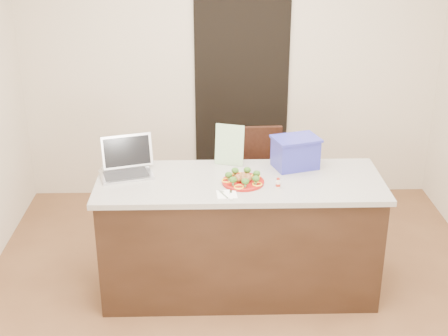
{
  "coord_description": "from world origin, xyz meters",
  "views": [
    {
      "loc": [
        -0.22,
        -3.82,
        2.76
      ],
      "look_at": [
        -0.12,
        0.2,
        1.04
      ],
      "focal_mm": 50.0,
      "sensor_mm": 36.0,
      "label": 1
    }
  ],
  "objects_px": {
    "plate": "(243,182)",
    "blue_box": "(295,152)",
    "yogurt_bottle": "(278,184)",
    "island": "(239,236)",
    "napkin": "(227,194)",
    "laptop": "(127,163)",
    "chair": "(256,180)"
  },
  "relations": [
    {
      "from": "island",
      "to": "blue_box",
      "type": "relative_size",
      "value": 5.33
    },
    {
      "from": "napkin",
      "to": "yogurt_bottle",
      "type": "xyz_separation_m",
      "value": [
        0.36,
        0.1,
        0.03
      ]
    },
    {
      "from": "blue_box",
      "to": "laptop",
      "type": "bearing_deg",
      "value": 165.63
    },
    {
      "from": "napkin",
      "to": "blue_box",
      "type": "relative_size",
      "value": 0.35
    },
    {
      "from": "island",
      "to": "plate",
      "type": "bearing_deg",
      "value": -71.99
    },
    {
      "from": "laptop",
      "to": "blue_box",
      "type": "distance_m",
      "value": 1.25
    },
    {
      "from": "yogurt_bottle",
      "to": "island",
      "type": "bearing_deg",
      "value": 151.18
    },
    {
      "from": "plate",
      "to": "napkin",
      "type": "relative_size",
      "value": 2.23
    },
    {
      "from": "plate",
      "to": "chair",
      "type": "relative_size",
      "value": 0.3
    },
    {
      "from": "plate",
      "to": "laptop",
      "type": "relative_size",
      "value": 0.7
    },
    {
      "from": "napkin",
      "to": "laptop",
      "type": "xyz_separation_m",
      "value": [
        -0.72,
        0.4,
        0.07
      ]
    },
    {
      "from": "napkin",
      "to": "blue_box",
      "type": "distance_m",
      "value": 0.71
    },
    {
      "from": "island",
      "to": "laptop",
      "type": "bearing_deg",
      "value": 169.21
    },
    {
      "from": "island",
      "to": "yogurt_bottle",
      "type": "distance_m",
      "value": 0.57
    },
    {
      "from": "plate",
      "to": "yogurt_bottle",
      "type": "relative_size",
      "value": 4.11
    },
    {
      "from": "island",
      "to": "chair",
      "type": "bearing_deg",
      "value": 76.97
    },
    {
      "from": "plate",
      "to": "blue_box",
      "type": "relative_size",
      "value": 0.78
    },
    {
      "from": "plate",
      "to": "laptop",
      "type": "height_order",
      "value": "laptop"
    },
    {
      "from": "plate",
      "to": "island",
      "type": "bearing_deg",
      "value": 108.01
    },
    {
      "from": "plate",
      "to": "chair",
      "type": "bearing_deg",
      "value": 79.12
    },
    {
      "from": "plate",
      "to": "laptop",
      "type": "distance_m",
      "value": 0.87
    },
    {
      "from": "napkin",
      "to": "blue_box",
      "type": "bearing_deg",
      "value": 41.48
    },
    {
      "from": "island",
      "to": "napkin",
      "type": "bearing_deg",
      "value": -112.78
    },
    {
      "from": "napkin",
      "to": "chair",
      "type": "distance_m",
      "value": 1.1
    },
    {
      "from": "blue_box",
      "to": "napkin",
      "type": "bearing_deg",
      "value": -155.84
    },
    {
      "from": "yogurt_bottle",
      "to": "blue_box",
      "type": "distance_m",
      "value": 0.41
    },
    {
      "from": "plate",
      "to": "chair",
      "type": "height_order",
      "value": "chair"
    },
    {
      "from": "napkin",
      "to": "yogurt_bottle",
      "type": "bearing_deg",
      "value": 15.69
    },
    {
      "from": "island",
      "to": "plate",
      "type": "height_order",
      "value": "plate"
    },
    {
      "from": "island",
      "to": "plate",
      "type": "xyz_separation_m",
      "value": [
        0.02,
        -0.06,
        0.47
      ]
    },
    {
      "from": "island",
      "to": "plate",
      "type": "relative_size",
      "value": 6.85
    },
    {
      "from": "chair",
      "to": "napkin",
      "type": "bearing_deg",
      "value": -107.82
    }
  ]
}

